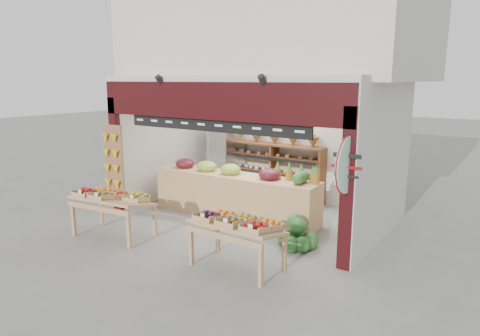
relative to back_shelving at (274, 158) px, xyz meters
name	(u,v)px	position (x,y,z in m)	size (l,w,h in m)	color
ground	(241,221)	(0.32, -1.98, -1.07)	(60.00, 60.00, 0.00)	slate
shop_structure	(280,41)	(0.32, -0.36, 2.85)	(6.36, 5.12, 5.40)	beige
banana_board	(113,166)	(-2.41, -3.15, 0.04)	(0.60, 0.15, 1.80)	#8C5F40
gift_sign	(347,165)	(3.07, -3.12, 0.68)	(0.04, 0.93, 0.92)	silver
back_shelving	(274,158)	(0.00, 0.00, 0.00)	(2.71, 0.44, 1.70)	brown
refrigerator	(226,158)	(-1.41, -0.15, -0.12)	(0.74, 0.74, 1.92)	silver
cardboard_stack	(202,196)	(-1.09, -1.61, -0.82)	(0.99, 0.72, 0.69)	beige
mid_counter	(234,194)	(0.03, -1.83, -0.54)	(3.94, 0.90, 1.21)	tan
display_table_left	(110,198)	(-1.35, -4.13, -0.31)	(1.63, 1.03, 0.99)	tan
display_table_right	(237,224)	(1.59, -3.97, -0.32)	(1.50, 0.85, 0.96)	tan
watermelon_pile	(297,237)	(2.02, -2.66, -0.86)	(0.78, 0.75, 0.57)	#174519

